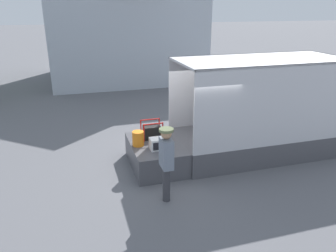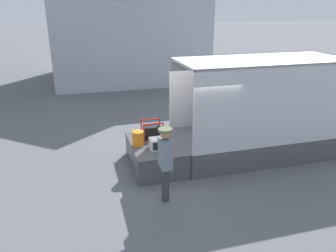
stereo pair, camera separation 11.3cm
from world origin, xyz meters
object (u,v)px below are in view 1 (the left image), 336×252
(box_truck, at_px, (309,119))
(orange_bucket, at_px, (138,139))
(portable_generator, at_px, (152,132))
(worker_person, at_px, (166,157))
(microwave, at_px, (159,144))

(box_truck, bearing_deg, orange_bucket, -179.78)
(box_truck, bearing_deg, portable_generator, 175.55)
(portable_generator, relative_size, worker_person, 0.33)
(box_truck, relative_size, orange_bucket, 17.94)
(box_truck, height_order, portable_generator, box_truck)
(portable_generator, bearing_deg, box_truck, -4.45)
(portable_generator, bearing_deg, orange_bucket, -140.58)
(microwave, height_order, portable_generator, portable_generator)
(microwave, distance_m, worker_person, 1.45)
(portable_generator, distance_m, worker_person, 2.24)
(microwave, bearing_deg, worker_person, -98.32)
(box_truck, distance_m, orange_bucket, 5.58)
(box_truck, height_order, worker_person, box_truck)
(portable_generator, distance_m, orange_bucket, 0.66)
(box_truck, xyz_separation_m, orange_bucket, (-5.58, -0.02, -0.00))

